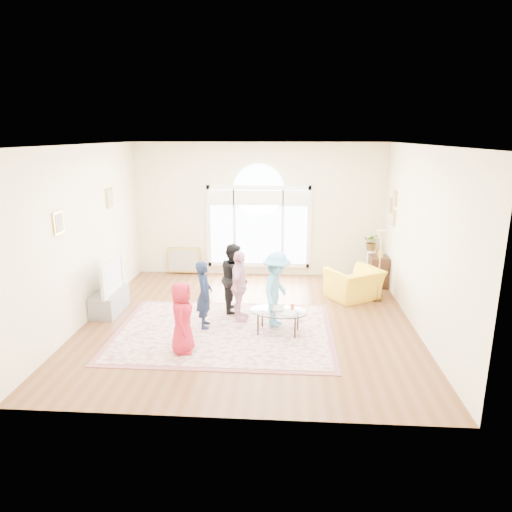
# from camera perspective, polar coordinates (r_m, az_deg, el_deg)

# --- Properties ---
(ground) EXTENTS (6.00, 6.00, 0.00)m
(ground) POSITION_cam_1_polar(r_m,az_deg,el_deg) (8.58, -0.93, -8.17)
(ground) COLOR #5A3418
(ground) RESTS_ON ground
(room_shell) EXTENTS (6.00, 6.00, 6.00)m
(room_shell) POSITION_cam_1_polar(r_m,az_deg,el_deg) (10.86, 0.33, 5.42)
(room_shell) COLOR beige
(room_shell) RESTS_ON ground
(area_rug) EXTENTS (3.60, 2.60, 0.02)m
(area_rug) POSITION_cam_1_polar(r_m,az_deg,el_deg) (8.16, -4.02, -9.39)
(area_rug) COLOR beige
(area_rug) RESTS_ON ground
(rug_border) EXTENTS (3.80, 2.80, 0.01)m
(rug_border) POSITION_cam_1_polar(r_m,az_deg,el_deg) (8.16, -4.02, -9.42)
(rug_border) COLOR #8E5252
(rug_border) RESTS_ON ground
(tv_console) EXTENTS (0.45, 1.00, 0.42)m
(tv_console) POSITION_cam_1_polar(r_m,az_deg,el_deg) (9.39, -17.82, -5.44)
(tv_console) COLOR gray
(tv_console) RESTS_ON ground
(television) EXTENTS (0.17, 1.12, 0.64)m
(television) POSITION_cam_1_polar(r_m,az_deg,el_deg) (9.23, -18.04, -2.34)
(television) COLOR black
(television) RESTS_ON tv_console
(coffee_table) EXTENTS (1.10, 0.79, 0.54)m
(coffee_table) POSITION_cam_1_polar(r_m,az_deg,el_deg) (7.95, 2.81, -6.99)
(coffee_table) COLOR silver
(coffee_table) RESTS_ON ground
(armchair) EXTENTS (1.31, 1.27, 0.65)m
(armchair) POSITION_cam_1_polar(r_m,az_deg,el_deg) (9.83, 12.18, -3.43)
(armchair) COLOR yellow
(armchair) RESTS_ON ground
(side_cabinet) EXTENTS (0.40, 0.50, 0.70)m
(side_cabinet) POSITION_cam_1_polar(r_m,az_deg,el_deg) (10.76, 15.02, -1.85)
(side_cabinet) COLOR black
(side_cabinet) RESTS_ON ground
(floor_lamp) EXTENTS (0.29, 0.29, 1.51)m
(floor_lamp) POSITION_cam_1_polar(r_m,az_deg,el_deg) (9.56, 15.39, 1.81)
(floor_lamp) COLOR black
(floor_lamp) RESTS_ON ground
(plant_pedestal) EXTENTS (0.20, 0.20, 0.70)m
(plant_pedestal) POSITION_cam_1_polar(r_m,az_deg,el_deg) (11.27, 14.10, -1.03)
(plant_pedestal) COLOR white
(plant_pedestal) RESTS_ON ground
(potted_plant) EXTENTS (0.46, 0.44, 0.41)m
(potted_plant) POSITION_cam_1_polar(r_m,az_deg,el_deg) (11.14, 14.28, 1.73)
(potted_plant) COLOR #33722D
(potted_plant) RESTS_ON plant_pedestal
(leaning_picture) EXTENTS (0.80, 0.14, 0.62)m
(leaning_picture) POSITION_cam_1_polar(r_m,az_deg,el_deg) (11.55, -8.94, -2.17)
(leaning_picture) COLOR tan
(leaning_picture) RESTS_ON ground
(child_red) EXTENTS (0.42, 0.60, 1.16)m
(child_red) POSITION_cam_1_polar(r_m,az_deg,el_deg) (7.29, -9.23, -7.58)
(child_red) COLOR #BA1832
(child_red) RESTS_ON area_rug
(child_navy) EXTENTS (0.35, 0.48, 1.22)m
(child_navy) POSITION_cam_1_polar(r_m,az_deg,el_deg) (8.15, -6.48, -4.80)
(child_navy) COLOR #14203C
(child_navy) RESTS_ON area_rug
(child_black) EXTENTS (0.60, 0.72, 1.34)m
(child_black) POSITION_cam_1_polar(r_m,az_deg,el_deg) (8.84, -2.75, -2.71)
(child_black) COLOR black
(child_black) RESTS_ON area_rug
(child_pink) EXTENTS (0.39, 0.80, 1.32)m
(child_pink) POSITION_cam_1_polar(r_m,az_deg,el_deg) (8.37, -2.10, -3.80)
(child_pink) COLOR #EFADBF
(child_pink) RESTS_ON area_rug
(child_blue) EXTENTS (0.72, 0.98, 1.36)m
(child_blue) POSITION_cam_1_polar(r_m,az_deg,el_deg) (8.14, 2.58, -4.19)
(child_blue) COLOR #5EB3DF
(child_blue) RESTS_ON area_rug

